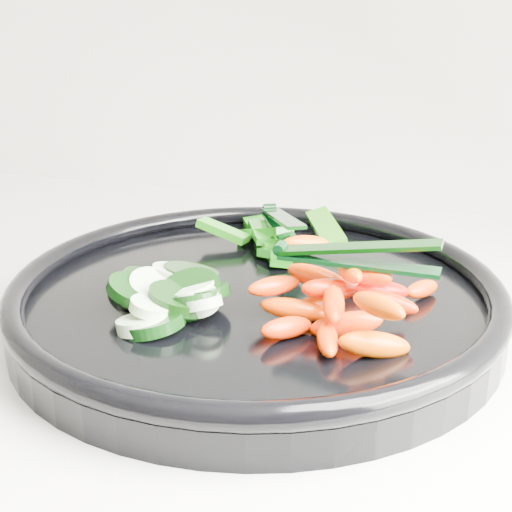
% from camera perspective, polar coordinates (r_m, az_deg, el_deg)
% --- Properties ---
extents(veggie_tray, '(0.49, 0.49, 0.04)m').
position_cam_1_polar(veggie_tray, '(0.55, -0.00, -3.40)').
color(veggie_tray, black).
rests_on(veggie_tray, counter).
extents(cucumber_pile, '(0.11, 0.13, 0.04)m').
position_cam_1_polar(cucumber_pile, '(0.53, -7.41, -2.93)').
color(cucumber_pile, black).
rests_on(cucumber_pile, veggie_tray).
extents(carrot_pile, '(0.13, 0.14, 0.05)m').
position_cam_1_polar(carrot_pile, '(0.49, 6.84, -3.50)').
color(carrot_pile, '#F81300').
rests_on(carrot_pile, veggie_tray).
extents(pepper_pile, '(0.14, 0.12, 0.03)m').
position_cam_1_polar(pepper_pile, '(0.64, 1.88, 1.48)').
color(pepper_pile, '#0A7211').
rests_on(pepper_pile, veggie_tray).
extents(tong_carrot, '(0.11, 0.02, 0.02)m').
position_cam_1_polar(tong_carrot, '(0.49, 7.74, 0.08)').
color(tong_carrot, black).
rests_on(tong_carrot, carrot_pile).
extents(tong_pepper, '(0.07, 0.11, 0.02)m').
position_cam_1_polar(tong_pepper, '(0.62, 2.04, 2.65)').
color(tong_pepper, black).
rests_on(tong_pepper, pepper_pile).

